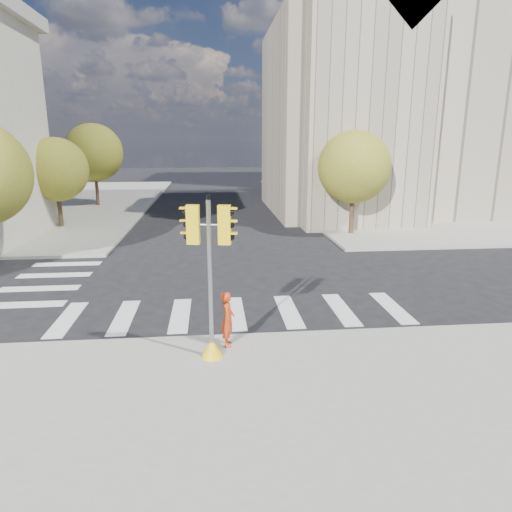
{
  "coord_description": "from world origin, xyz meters",
  "views": [
    {
      "loc": [
        -0.79,
        -16.19,
        5.59
      ],
      "look_at": [
        0.54,
        -2.6,
        2.1
      ],
      "focal_mm": 32.0,
      "sensor_mm": 36.0,
      "label": 1
    }
  ],
  "objects_px": {
    "traffic_signal": "(210,292)",
    "photographer": "(228,319)",
    "lamp_far": "(302,151)",
    "lamp_near": "(343,155)"
  },
  "relations": [
    {
      "from": "lamp_far",
      "to": "traffic_signal",
      "type": "xyz_separation_m",
      "value": [
        -8.87,
        -33.36,
        -2.68
      ]
    },
    {
      "from": "lamp_far",
      "to": "traffic_signal",
      "type": "relative_size",
      "value": 1.94
    },
    {
      "from": "lamp_far",
      "to": "traffic_signal",
      "type": "bearing_deg",
      "value": -104.89
    },
    {
      "from": "traffic_signal",
      "to": "photographer",
      "type": "relative_size",
      "value": 2.73
    },
    {
      "from": "traffic_signal",
      "to": "photographer",
      "type": "bearing_deg",
      "value": 64.89
    },
    {
      "from": "lamp_near",
      "to": "photographer",
      "type": "xyz_separation_m",
      "value": [
        -8.43,
        -18.72,
        -3.67
      ]
    },
    {
      "from": "lamp_far",
      "to": "photographer",
      "type": "relative_size",
      "value": 5.31
    },
    {
      "from": "lamp_near",
      "to": "traffic_signal",
      "type": "relative_size",
      "value": 1.94
    },
    {
      "from": "lamp_far",
      "to": "lamp_near",
      "type": "bearing_deg",
      "value": -90.0
    },
    {
      "from": "lamp_far",
      "to": "photographer",
      "type": "xyz_separation_m",
      "value": [
        -8.43,
        -32.72,
        -3.67
      ]
    }
  ]
}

